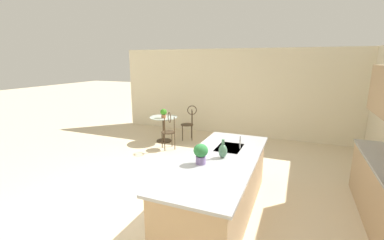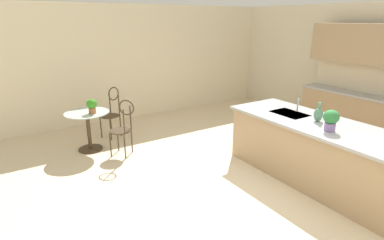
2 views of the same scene
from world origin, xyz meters
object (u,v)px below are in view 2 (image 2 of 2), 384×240
(vase_on_counter, at_px, (318,114))
(chair_near_window, at_px, (112,110))
(bistro_table, at_px, (88,127))
(potted_plant_on_table, at_px, (92,105))
(potted_plant_counter_near, at_px, (331,119))
(chair_by_island, at_px, (123,125))

(vase_on_counter, bearing_deg, chair_near_window, -149.48)
(bistro_table, relative_size, potted_plant_on_table, 3.05)
(potted_plant_counter_near, bearing_deg, bistro_table, -143.97)
(chair_by_island, distance_m, vase_on_counter, 3.23)
(chair_near_window, bearing_deg, chair_by_island, -7.88)
(bistro_table, relative_size, potted_plant_counter_near, 2.73)
(chair_near_window, distance_m, potted_plant_on_table, 0.85)
(chair_near_window, bearing_deg, bistro_table, -52.47)
(chair_by_island, relative_size, potted_plant_counter_near, 3.56)
(chair_near_window, distance_m, chair_by_island, 1.05)
(bistro_table, bearing_deg, chair_near_window, 127.53)
(potted_plant_on_table, bearing_deg, potted_plant_counter_near, 36.18)
(bistro_table, height_order, potted_plant_counter_near, potted_plant_counter_near)
(vase_on_counter, bearing_deg, chair_by_island, -137.72)
(chair_near_window, distance_m, potted_plant_counter_near, 4.19)
(bistro_table, bearing_deg, potted_plant_counter_near, 36.03)
(chair_by_island, height_order, potted_plant_counter_near, potted_plant_counter_near)
(chair_near_window, relative_size, potted_plant_counter_near, 3.56)
(chair_by_island, distance_m, potted_plant_on_table, 0.68)
(bistro_table, bearing_deg, potted_plant_on_table, 31.64)
(chair_by_island, bearing_deg, vase_on_counter, 42.28)
(bistro_table, height_order, potted_plant_on_table, potted_plant_on_table)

